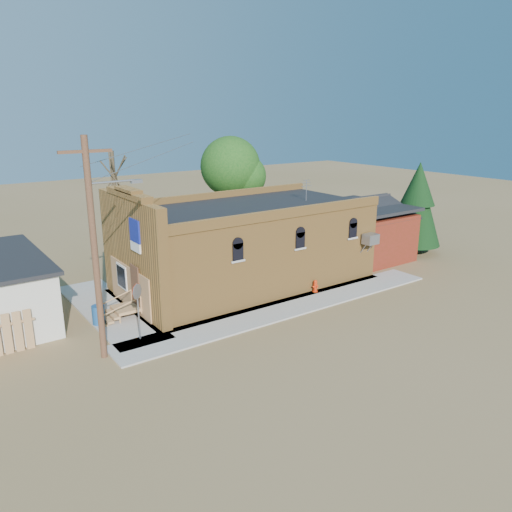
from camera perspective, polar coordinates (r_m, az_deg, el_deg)
ground at (r=24.59m, az=2.50°, el=-7.36°), size 120.00×120.00×0.00m
sidewalk_south at (r=26.09m, az=3.90°, el=-5.86°), size 19.00×2.20×0.08m
sidewalk_west at (r=26.77m, az=-16.47°, el=-5.93°), size 2.60×10.00×0.08m
brick_bar at (r=28.95m, az=-1.55°, el=1.20°), size 16.40×7.97×6.30m
red_shed at (r=35.26m, az=11.87°, el=3.47°), size 5.40×6.40×4.30m
utility_pole at (r=20.43m, az=-17.86°, el=1.10°), size 3.12×0.26×9.00m
tree_bare_near at (r=32.85m, az=-15.95°, el=8.82°), size 2.80×2.80×7.65m
tree_leafy at (r=37.26m, az=-2.94°, el=10.17°), size 4.40×4.40×8.15m
evergreen_tree at (r=37.10m, az=17.94°, el=5.91°), size 3.60×3.60×6.50m
fire_hydrant at (r=28.16m, az=6.79°, el=-3.42°), size 0.40×0.39×0.70m
stop_sign at (r=22.33m, az=-13.41°, el=-4.54°), size 0.59×0.49×2.60m
trash_barrel at (r=24.98m, az=-17.57°, el=-6.41°), size 0.63×0.63×0.92m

